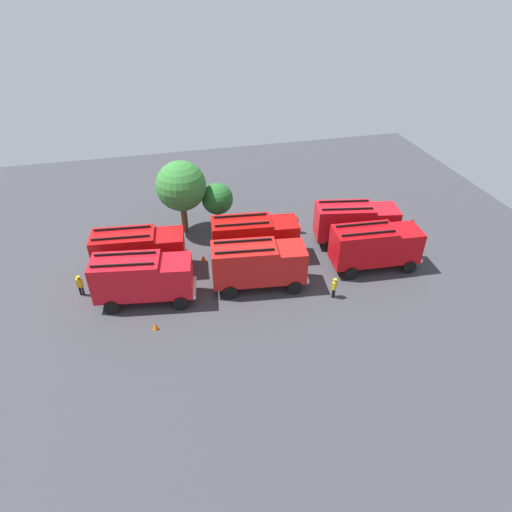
% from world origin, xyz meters
% --- Properties ---
extents(ground_plane, '(55.19, 55.19, 0.00)m').
position_xyz_m(ground_plane, '(0.00, 0.00, 0.00)').
color(ground_plane, '#38383D').
extents(fire_truck_0, '(7.48, 3.60, 3.88)m').
position_xyz_m(fire_truck_0, '(-8.83, -1.77, 2.15)').
color(fire_truck_0, red).
rests_on(fire_truck_0, ground).
extents(fire_truck_1, '(7.43, 3.42, 3.88)m').
position_xyz_m(fire_truck_1, '(-0.34, -2.05, 2.15)').
color(fire_truck_1, red).
rests_on(fire_truck_1, ground).
extents(fire_truck_2, '(7.34, 3.14, 3.88)m').
position_xyz_m(fire_truck_2, '(9.33, -1.82, 2.15)').
color(fire_truck_2, red).
rests_on(fire_truck_2, ground).
extents(fire_truck_3, '(7.39, 3.29, 3.88)m').
position_xyz_m(fire_truck_3, '(-9.00, 1.92, 2.15)').
color(fire_truck_3, red).
rests_on(fire_truck_3, ground).
extents(fire_truck_4, '(7.40, 3.33, 3.88)m').
position_xyz_m(fire_truck_4, '(0.28, 1.73, 2.15)').
color(fire_truck_4, red).
rests_on(fire_truck_4, ground).
extents(fire_truck_5, '(7.52, 3.76, 3.88)m').
position_xyz_m(fire_truck_5, '(9.36, 2.03, 2.15)').
color(fire_truck_5, red).
rests_on(fire_truck_5, ground).
extents(firefighter_0, '(0.48, 0.44, 1.84)m').
position_xyz_m(firefighter_0, '(14.69, 1.51, 1.04)').
color(firefighter_0, black).
rests_on(firefighter_0, ground).
extents(firefighter_1, '(0.47, 0.46, 1.66)m').
position_xyz_m(firefighter_1, '(4.86, -4.63, 0.92)').
color(firefighter_1, black).
rests_on(firefighter_1, ground).
extents(firefighter_2, '(0.38, 0.48, 1.72)m').
position_xyz_m(firefighter_2, '(9.29, 5.28, 0.96)').
color(firefighter_2, black).
rests_on(firefighter_2, ground).
extents(firefighter_3, '(0.33, 0.46, 1.65)m').
position_xyz_m(firefighter_3, '(4.95, 4.87, 0.92)').
color(firefighter_3, black).
rests_on(firefighter_3, ground).
extents(firefighter_4, '(0.46, 0.33, 1.73)m').
position_xyz_m(firefighter_4, '(-13.51, 0.02, 0.97)').
color(firefighter_4, black).
rests_on(firefighter_4, ground).
extents(tree_0, '(4.40, 4.40, 6.83)m').
position_xyz_m(tree_0, '(-4.93, 7.45, 4.59)').
color(tree_0, brown).
rests_on(tree_0, ground).
extents(tree_1, '(2.86, 2.86, 4.43)m').
position_xyz_m(tree_1, '(-1.81, 7.44, 2.98)').
color(tree_1, brown).
rests_on(tree_1, ground).
extents(traffic_cone_0, '(0.48, 0.48, 0.69)m').
position_xyz_m(traffic_cone_0, '(-5.70, 3.71, 0.34)').
color(traffic_cone_0, '#F2600C').
rests_on(traffic_cone_0, ground).
extents(traffic_cone_1, '(0.42, 0.42, 0.60)m').
position_xyz_m(traffic_cone_1, '(-4.00, 2.34, 0.30)').
color(traffic_cone_1, '#F2600C').
rests_on(traffic_cone_1, ground).
extents(traffic_cone_2, '(0.39, 0.39, 0.55)m').
position_xyz_m(traffic_cone_2, '(-8.31, -5.03, 0.28)').
color(traffic_cone_2, '#F2600C').
rests_on(traffic_cone_2, ground).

